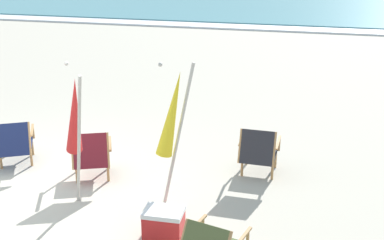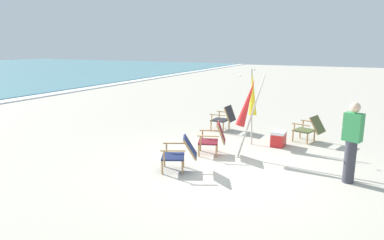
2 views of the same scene
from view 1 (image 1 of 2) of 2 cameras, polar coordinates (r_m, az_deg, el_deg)
name	(u,v)px [view 1 (image 1 of 2)]	position (r m, az deg, el deg)	size (l,w,h in m)	color
ground_plane	(28,197)	(8.12, -17.09, -7.90)	(80.00, 80.00, 0.00)	#B7AF9E
surf_band	(201,25)	(19.87, 0.95, 10.13)	(80.00, 1.10, 0.06)	white
beach_chair_back_right	(14,142)	(8.97, -18.44, -2.24)	(0.84, 0.94, 0.78)	#19234C
beach_chair_mid_center	(258,151)	(8.25, 7.10, -3.27)	(0.62, 0.73, 0.81)	#28282D
beach_chair_back_left	(91,154)	(8.20, -10.68, -3.62)	(0.77, 0.83, 0.82)	maroon
umbrella_furled_yellow	(172,115)	(6.95, -2.12, 0.50)	(0.54, 0.39, 2.09)	#B7B2A8
umbrella_furled_red	(75,117)	(7.14, -12.38, 0.28)	(0.55, 0.64, 2.04)	#B7B2A8
cooler_box	(164,224)	(6.80, -3.03, -11.01)	(0.49, 0.35, 0.40)	red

